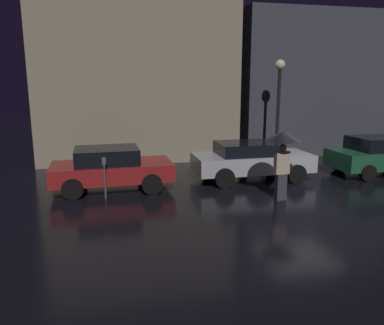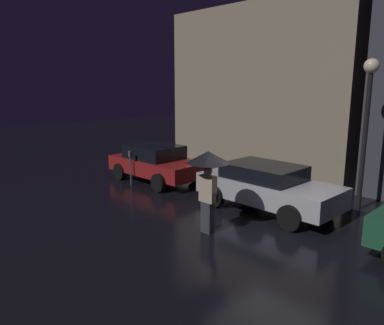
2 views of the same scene
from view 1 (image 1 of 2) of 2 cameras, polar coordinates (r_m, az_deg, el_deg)
name	(u,v)px [view 1 (image 1 of 2)]	position (r m, az deg, el deg)	size (l,w,h in m)	color
ground_plane	(301,188)	(13.20, 16.23, -3.81)	(60.00, 60.00, 0.00)	black
building_facade_left	(138,83)	(17.65, -8.24, 11.91)	(8.88, 3.00, 6.98)	gray
building_facade_right	(315,84)	(20.38, 18.20, 11.30)	(8.14, 3.00, 6.88)	#3D3D47
parked_car_red	(111,167)	(12.72, -12.26, -0.74)	(4.00, 2.03, 1.41)	maroon
parked_car_silver	(251,159)	(13.85, 8.99, 0.46)	(4.28, 2.02, 1.39)	#B7B7BF
parked_car_green	(381,155)	(16.28, 26.82, 1.07)	(4.04, 1.99, 1.47)	#1E5638
pedestrian_with_umbrella	(283,146)	(11.40, 13.67, 2.51)	(1.07, 1.07, 2.12)	#383842
parking_meter	(105,173)	(11.67, -13.19, -1.63)	(0.12, 0.10, 1.30)	#4C5154
street_lamp_near	(279,93)	(16.20, 13.09, 10.26)	(0.42, 0.42, 4.43)	black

